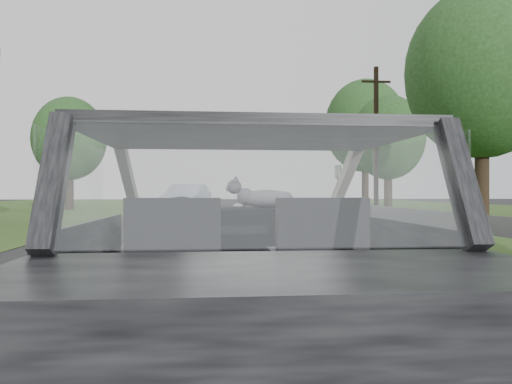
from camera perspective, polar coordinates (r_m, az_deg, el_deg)
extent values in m
plane|color=black|center=(3.26, -1.42, -20.09)|extent=(140.00, 140.00, 0.00)
cube|color=black|center=(3.09, -1.42, -7.35)|extent=(1.80, 4.00, 1.45)
cube|color=black|center=(3.70, -2.09, -4.18)|extent=(1.58, 0.45, 0.30)
cube|color=black|center=(2.78, -9.28, -4.96)|extent=(0.50, 0.72, 0.42)
cube|color=black|center=(2.84, 7.09, -4.85)|extent=(0.50, 0.72, 0.42)
torus|color=black|center=(3.40, -8.57, -3.37)|extent=(0.36, 0.36, 0.04)
ellipsoid|color=gray|center=(3.72, 1.16, -0.65)|extent=(0.55, 0.26, 0.24)
cube|color=gray|center=(13.82, 13.68, -2.19)|extent=(0.05, 90.00, 0.32)
imported|color=#B1BBCD|center=(25.11, -7.90, -0.80)|extent=(2.66, 4.80, 1.49)
cube|color=#0C5418|center=(23.22, 9.34, 0.15)|extent=(0.13, 0.93, 2.32)
cylinder|color=black|center=(25.49, 13.56, 5.74)|extent=(0.27, 0.27, 7.29)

